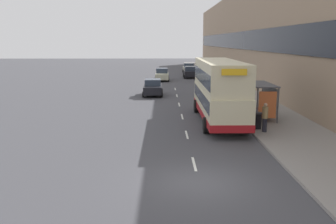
# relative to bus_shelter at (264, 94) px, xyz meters

# --- Properties ---
(ground_plane) EXTENTS (220.00, 220.00, 0.00)m
(ground_plane) POSITION_rel_bus_shelter_xyz_m (-5.77, -12.06, -1.88)
(ground_plane) COLOR #424247
(pavement) EXTENTS (5.00, 93.00, 0.14)m
(pavement) POSITION_rel_bus_shelter_xyz_m (0.73, 26.44, -1.81)
(pavement) COLOR gray
(pavement) RESTS_ON ground_plane
(terrace_facade) EXTENTS (3.10, 93.00, 12.73)m
(terrace_facade) POSITION_rel_bus_shelter_xyz_m (4.72, 26.44, 4.49)
(terrace_facade) COLOR #9E846B
(terrace_facade) RESTS_ON ground_plane
(lane_mark_0) EXTENTS (0.12, 2.00, 0.01)m
(lane_mark_0) POSITION_rel_bus_shelter_xyz_m (-5.77, -9.75, -1.87)
(lane_mark_0) COLOR silver
(lane_mark_0) RESTS_ON ground_plane
(lane_mark_1) EXTENTS (0.12, 2.00, 0.01)m
(lane_mark_1) POSITION_rel_bus_shelter_xyz_m (-5.77, -4.22, -1.87)
(lane_mark_1) COLOR silver
(lane_mark_1) RESTS_ON ground_plane
(lane_mark_2) EXTENTS (0.12, 2.00, 0.01)m
(lane_mark_2) POSITION_rel_bus_shelter_xyz_m (-5.77, 1.31, -1.87)
(lane_mark_2) COLOR silver
(lane_mark_2) RESTS_ON ground_plane
(lane_mark_3) EXTENTS (0.12, 2.00, 0.01)m
(lane_mark_3) POSITION_rel_bus_shelter_xyz_m (-5.77, 6.85, -1.87)
(lane_mark_3) COLOR silver
(lane_mark_3) RESTS_ON ground_plane
(lane_mark_4) EXTENTS (0.12, 2.00, 0.01)m
(lane_mark_4) POSITION_rel_bus_shelter_xyz_m (-5.77, 12.38, -1.87)
(lane_mark_4) COLOR silver
(lane_mark_4) RESTS_ON ground_plane
(lane_mark_5) EXTENTS (0.12, 2.00, 0.01)m
(lane_mark_5) POSITION_rel_bus_shelter_xyz_m (-5.77, 17.91, -1.87)
(lane_mark_5) COLOR silver
(lane_mark_5) RESTS_ON ground_plane
(bus_shelter) EXTENTS (1.60, 4.20, 2.48)m
(bus_shelter) POSITION_rel_bus_shelter_xyz_m (0.00, 0.00, 0.00)
(bus_shelter) COLOR #4C4C51
(bus_shelter) RESTS_ON ground_plane
(double_decker_bus_near) EXTENTS (2.85, 10.74, 4.30)m
(double_decker_bus_near) POSITION_rel_bus_shelter_xyz_m (-3.30, -0.52, 0.41)
(double_decker_bus_near) COLOR beige
(double_decker_bus_near) RESTS_ON ground_plane
(car_0) EXTENTS (2.05, 4.58, 1.78)m
(car_0) POSITION_rel_bus_shelter_xyz_m (-7.38, 27.68, -0.99)
(car_0) COLOR #B7B799
(car_0) RESTS_ON ground_plane
(car_1) EXTENTS (2.08, 4.31, 1.75)m
(car_1) POSITION_rel_bus_shelter_xyz_m (-2.63, 40.74, -1.01)
(car_1) COLOR #B7B799
(car_1) RESTS_ON ground_plane
(car_2) EXTENTS (2.02, 4.27, 1.79)m
(car_2) POSITION_rel_bus_shelter_xyz_m (-3.03, 31.68, -0.99)
(car_2) COLOR black
(car_2) RESTS_ON ground_plane
(car_3) EXTENTS (2.05, 4.10, 1.71)m
(car_3) POSITION_rel_bus_shelter_xyz_m (-8.29, 12.57, -1.03)
(car_3) COLOR black
(car_3) RESTS_ON ground_plane
(pedestrian_at_shelter) EXTENTS (0.32, 0.32, 1.63)m
(pedestrian_at_shelter) POSITION_rel_bus_shelter_xyz_m (0.40, 2.35, -0.90)
(pedestrian_at_shelter) COLOR #23232D
(pedestrian_at_shelter) RESTS_ON ground_plane
(pedestrian_1) EXTENTS (0.35, 0.35, 1.79)m
(pedestrian_1) POSITION_rel_bus_shelter_xyz_m (-0.99, -4.09, -0.82)
(pedestrian_1) COLOR #23232D
(pedestrian_1) RESTS_ON ground_plane
(litter_bin) EXTENTS (0.55, 0.55, 1.05)m
(litter_bin) POSITION_rel_bus_shelter_xyz_m (-1.22, -3.22, -1.21)
(litter_bin) COLOR black
(litter_bin) RESTS_ON ground_plane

